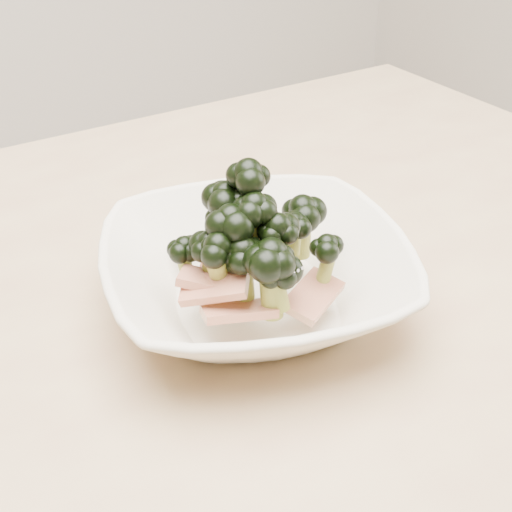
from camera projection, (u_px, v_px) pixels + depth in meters
name	position (u px, v px, depth m)	size (l,w,h in m)	color
dining_table	(169.00, 394.00, 0.65)	(1.20, 0.80, 0.75)	tan
broccoli_dish	(255.00, 268.00, 0.58)	(0.32, 0.32, 0.14)	beige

